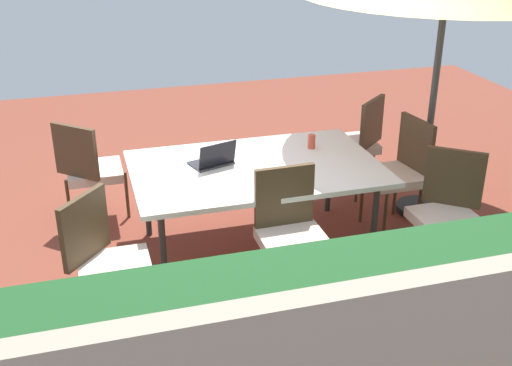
{
  "coord_description": "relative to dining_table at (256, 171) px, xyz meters",
  "views": [
    {
      "loc": [
        1.29,
        4.45,
        2.72
      ],
      "look_at": [
        0.0,
        0.0,
        0.6
      ],
      "focal_mm": 44.63,
      "sensor_mm": 36.0,
      "label": 1
    }
  ],
  "objects": [
    {
      "name": "chair_northwest",
      "position": [
        -1.28,
        0.77,
        -0.15
      ],
      "size": [
        0.58,
        0.58,
        0.98
      ],
      "rotation": [
        0.0,
        0.0,
        2.48
      ],
      "color": "beige",
      "rests_on": "ground_plane"
    },
    {
      "name": "chair_north",
      "position": [
        -0.04,
        0.75,
        -0.15
      ],
      "size": [
        0.46,
        0.46,
        0.98
      ],
      "rotation": [
        0.0,
        0.0,
        3.16
      ],
      "color": "beige",
      "rests_on": "ground_plane"
    },
    {
      "name": "laptop",
      "position": [
        0.32,
        -0.1,
        0.09
      ],
      "size": [
        0.38,
        0.33,
        0.21
      ],
      "rotation": [
        0.0,
        0.0,
        0.3
      ],
      "color": "#2D2D33",
      "rests_on": "dining_table"
    },
    {
      "name": "chair_west",
      "position": [
        -1.3,
        -0.03,
        -0.15
      ],
      "size": [
        0.49,
        0.48,
        0.98
      ],
      "rotation": [
        0.0,
        0.0,
        1.71
      ],
      "color": "beige",
      "rests_on": "ground_plane"
    },
    {
      "name": "chair_southeast",
      "position": [
        1.27,
        -0.79,
        -0.15
      ],
      "size": [
        0.59,
        0.59,
        0.98
      ],
      "rotation": [
        0.0,
        0.0,
        5.54
      ],
      "color": "beige",
      "rests_on": "ground_plane"
    },
    {
      "name": "chair_southwest",
      "position": [
        -1.23,
        -0.78,
        -0.15
      ],
      "size": [
        0.58,
        0.59,
        0.98
      ],
      "rotation": [
        0.0,
        0.0,
        0.71
      ],
      "color": "beige",
      "rests_on": "ground_plane"
    },
    {
      "name": "chair_northeast",
      "position": [
        1.24,
        0.79,
        -0.15
      ],
      "size": [
        0.59,
        0.58,
        0.98
      ],
      "rotation": [
        0.0,
        0.0,
        4.0
      ],
      "color": "beige",
      "rests_on": "ground_plane"
    },
    {
      "name": "dining_table",
      "position": [
        0.0,
        0.0,
        0.0
      ],
      "size": [
        1.96,
        1.24,
        0.74
      ],
      "color": "silver",
      "rests_on": "ground_plane"
    },
    {
      "name": "ground_plane",
      "position": [
        0.0,
        0.0,
        -0.71
      ],
      "size": [
        10.0,
        10.0,
        0.02
      ],
      "primitive_type": "cube",
      "color": "brown"
    },
    {
      "name": "cup",
      "position": [
        -0.56,
        -0.24,
        0.1
      ],
      "size": [
        0.06,
        0.06,
        0.12
      ],
      "primitive_type": "cylinder",
      "color": "#CC4C33",
      "rests_on": "dining_table"
    }
  ]
}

